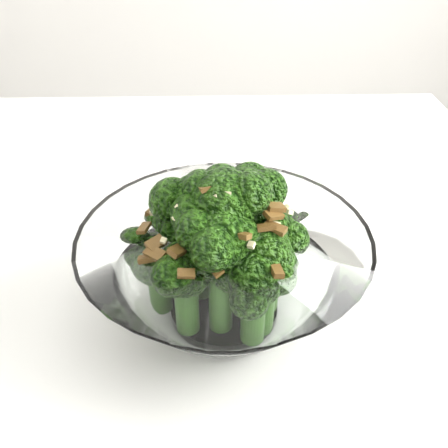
# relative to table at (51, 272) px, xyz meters

# --- Properties ---
(table) EXTENTS (1.29, 0.95, 0.75)m
(table) POSITION_rel_table_xyz_m (0.00, 0.00, 0.00)
(table) COLOR white
(table) RESTS_ON ground
(broccoli_dish) EXTENTS (0.24, 0.24, 0.15)m
(broccoli_dish) POSITION_rel_table_xyz_m (0.22, -0.11, 0.13)
(broccoli_dish) COLOR white
(broccoli_dish) RESTS_ON table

